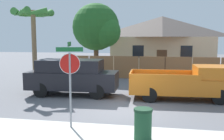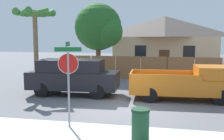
{
  "view_description": "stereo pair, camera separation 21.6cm",
  "coord_description": "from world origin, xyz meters",
  "px_view_note": "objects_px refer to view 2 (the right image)",
  "views": [
    {
      "loc": [
        1.49,
        -10.91,
        3.1
      ],
      "look_at": [
        -0.66,
        0.94,
        1.6
      ],
      "focal_mm": 42.0,
      "sensor_mm": 36.0,
      "label": 1
    },
    {
      "loc": [
        1.7,
        -10.87,
        3.1
      ],
      "look_at": [
        -0.66,
        0.94,
        1.6
      ],
      "focal_mm": 42.0,
      "sensor_mm": 36.0,
      "label": 2
    }
  ],
  "objects_px": {
    "orange_pickup": "(188,83)",
    "trash_bin": "(140,124)",
    "house": "(165,41)",
    "stop_sign": "(68,70)",
    "palm_tree": "(35,20)",
    "red_suv": "(73,76)",
    "oak_tree": "(100,28)"
  },
  "relations": [
    {
      "from": "house",
      "to": "stop_sign",
      "type": "distance_m",
      "value": 19.15
    },
    {
      "from": "house",
      "to": "trash_bin",
      "type": "height_order",
      "value": "house"
    },
    {
      "from": "orange_pickup",
      "to": "stop_sign",
      "type": "bearing_deg",
      "value": -133.62
    },
    {
      "from": "orange_pickup",
      "to": "stop_sign",
      "type": "relative_size",
      "value": 1.78
    },
    {
      "from": "palm_tree",
      "to": "trash_bin",
      "type": "xyz_separation_m",
      "value": [
        7.1,
        -7.25,
        -3.64
      ]
    },
    {
      "from": "stop_sign",
      "to": "house",
      "type": "bearing_deg",
      "value": 67.59
    },
    {
      "from": "house",
      "to": "trash_bin",
      "type": "distance_m",
      "value": 19.7
    },
    {
      "from": "palm_tree",
      "to": "trash_bin",
      "type": "bearing_deg",
      "value": -45.58
    },
    {
      "from": "house",
      "to": "stop_sign",
      "type": "relative_size",
      "value": 3.43
    },
    {
      "from": "orange_pickup",
      "to": "stop_sign",
      "type": "xyz_separation_m",
      "value": [
        -4.35,
        -4.95,
        1.15
      ]
    },
    {
      "from": "house",
      "to": "oak_tree",
      "type": "height_order",
      "value": "oak_tree"
    },
    {
      "from": "oak_tree",
      "to": "trash_bin",
      "type": "height_order",
      "value": "oak_tree"
    },
    {
      "from": "palm_tree",
      "to": "trash_bin",
      "type": "height_order",
      "value": "palm_tree"
    },
    {
      "from": "palm_tree",
      "to": "house",
      "type": "bearing_deg",
      "value": 57.76
    },
    {
      "from": "house",
      "to": "palm_tree",
      "type": "distance_m",
      "value": 14.62
    },
    {
      "from": "oak_tree",
      "to": "red_suv",
      "type": "xyz_separation_m",
      "value": [
        0.42,
        -7.85,
        -2.82
      ]
    },
    {
      "from": "stop_sign",
      "to": "trash_bin",
      "type": "distance_m",
      "value": 3.02
    },
    {
      "from": "orange_pickup",
      "to": "trash_bin",
      "type": "distance_m",
      "value": 5.94
    },
    {
      "from": "house",
      "to": "trash_bin",
      "type": "bearing_deg",
      "value": -91.93
    },
    {
      "from": "red_suv",
      "to": "trash_bin",
      "type": "xyz_separation_m",
      "value": [
        4.15,
        -5.63,
        -0.55
      ]
    },
    {
      "from": "oak_tree",
      "to": "red_suv",
      "type": "relative_size",
      "value": 1.21
    },
    {
      "from": "palm_tree",
      "to": "red_suv",
      "type": "xyz_separation_m",
      "value": [
        2.96,
        -1.62,
        -3.09
      ]
    },
    {
      "from": "red_suv",
      "to": "stop_sign",
      "type": "distance_m",
      "value": 5.28
    },
    {
      "from": "house",
      "to": "orange_pickup",
      "type": "relative_size",
      "value": 1.92
    },
    {
      "from": "oak_tree",
      "to": "palm_tree",
      "type": "height_order",
      "value": "oak_tree"
    },
    {
      "from": "red_suv",
      "to": "stop_sign",
      "type": "xyz_separation_m",
      "value": [
        1.62,
        -4.94,
        0.95
      ]
    },
    {
      "from": "palm_tree",
      "to": "stop_sign",
      "type": "height_order",
      "value": "palm_tree"
    },
    {
      "from": "palm_tree",
      "to": "orange_pickup",
      "type": "distance_m",
      "value": 9.66
    },
    {
      "from": "orange_pickup",
      "to": "stop_sign",
      "type": "distance_m",
      "value": 6.69
    },
    {
      "from": "orange_pickup",
      "to": "trash_bin",
      "type": "relative_size",
      "value": 5.39
    },
    {
      "from": "house",
      "to": "red_suv",
      "type": "xyz_separation_m",
      "value": [
        -4.81,
        -13.93,
        -1.66
      ]
    },
    {
      "from": "red_suv",
      "to": "orange_pickup",
      "type": "xyz_separation_m",
      "value": [
        5.98,
        0.01,
        -0.2
      ]
    }
  ]
}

